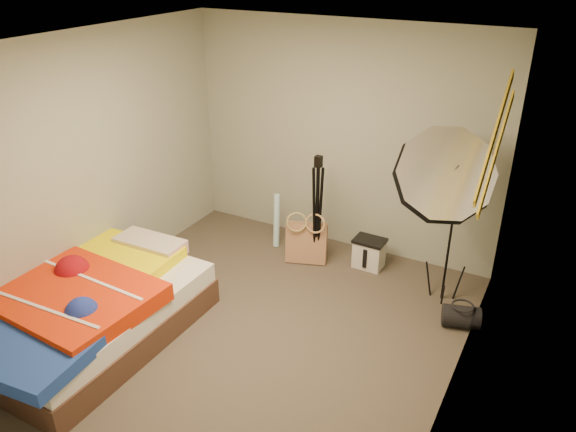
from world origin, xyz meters
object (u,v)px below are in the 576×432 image
Objects in this scene: duffel_bag at (461,317)px; photo_umbrella at (444,176)px; camera_case at (369,254)px; wrapping_roll at (277,220)px; bed at (88,309)px; camera_tripod at (317,204)px; tote_bag at (306,243)px.

photo_umbrella reaches higher than duffel_bag.
camera_case is at bearing 153.38° from photo_umbrella.
wrapping_roll is at bearing -176.76° from camera_case.
photo_umbrella is (-0.36, 0.21, 1.23)m from duffel_bag.
camera_case is 0.16× the size of photo_umbrella.
bed is at bearing -125.83° from camera_case.
tote_bag is at bearing -177.56° from camera_tripod.
tote_bag reaches higher than duffel_bag.
wrapping_roll is at bearing 169.58° from photo_umbrella.
bed is (-0.62, -2.25, -0.02)m from wrapping_roll.
camera_case is 2.87m from bed.
wrapping_roll is 2.16m from photo_umbrella.
tote_bag is 1.32× the size of duffel_bag.
tote_bag is 0.36× the size of camera_tripod.
camera_case is at bearing 135.88° from duffel_bag.
photo_umbrella is (1.87, -0.34, 1.02)m from wrapping_roll.
tote_bag is at bearing 62.35° from bed.
wrapping_roll is 2.31m from duffel_bag.
duffel_bag is (2.23, -0.55, -0.21)m from wrapping_roll.
bed reaches higher than camera_case.
wrapping_roll reaches higher than camera_case.
wrapping_roll is 0.73m from camera_tripod.
wrapping_roll is at bearing 149.67° from duffel_bag.
photo_umbrella is (2.49, 1.90, 1.04)m from bed.
duffel_bag is at bearing -31.11° from tote_bag.
photo_umbrella is 1.44m from camera_tripod.
tote_bag is 0.72× the size of wrapping_roll.
camera_tripod is (0.12, 0.01, 0.49)m from tote_bag.
duffel_bag is (1.12, -0.59, -0.05)m from camera_case.
photo_umbrella is at bearing -10.42° from wrapping_roll.
duffel_bag is 1.30m from photo_umbrella.
camera_case is 0.14× the size of bed.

